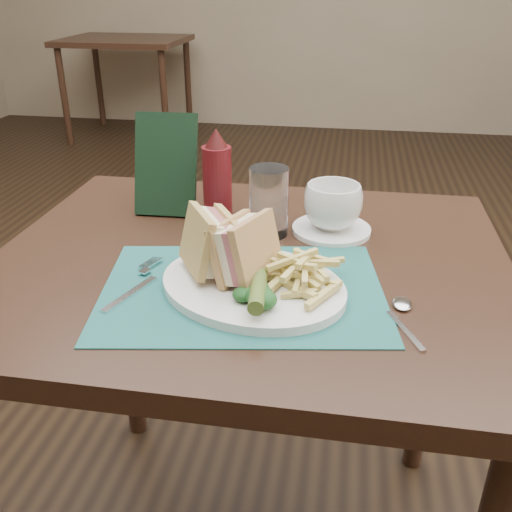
{
  "coord_description": "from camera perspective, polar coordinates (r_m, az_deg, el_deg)",
  "views": [
    {
      "loc": [
        0.16,
        -1.38,
        1.2
      ],
      "look_at": [
        0.03,
        -0.59,
        0.8
      ],
      "focal_mm": 40.0,
      "sensor_mm": 36.0,
      "label": 1
    }
  ],
  "objects": [
    {
      "name": "table_main",
      "position": [
        1.22,
        -0.61,
        -16.07
      ],
      "size": [
        0.9,
        0.75,
        0.75
      ],
      "primitive_type": null,
      "color": "black",
      "rests_on": "ground"
    },
    {
      "name": "sandwich_half_b",
      "position": [
        0.88,
        -2.2,
        1.05
      ],
      "size": [
        0.11,
        0.13,
        0.11
      ],
      "primitive_type": null,
      "rotation": [
        0.0,
        -0.24,
        -0.4
      ],
      "color": "tan",
      "rests_on": "plate"
    },
    {
      "name": "table_bg_left",
      "position": [
        4.76,
        -12.6,
        16.03
      ],
      "size": [
        0.9,
        0.75,
        0.75
      ],
      "primitive_type": null,
      "color": "black",
      "rests_on": "ground"
    },
    {
      "name": "wall_back",
      "position": [
        5.03,
        7.65,
        12.56
      ],
      "size": [
        6.0,
        0.0,
        6.0
      ],
      "primitive_type": "plane",
      "rotation": [
        1.57,
        0.0,
        0.0
      ],
      "color": "gray",
      "rests_on": "ground"
    },
    {
      "name": "spoon",
      "position": [
        0.84,
        14.61,
        -6.11
      ],
      "size": [
        0.09,
        0.15,
        0.01
      ],
      "primitive_type": null,
      "rotation": [
        0.0,
        0.0,
        0.42
      ],
      "color": "silver",
      "rests_on": "table_main"
    },
    {
      "name": "coffee_cup",
      "position": [
        1.08,
        7.69,
        4.96
      ],
      "size": [
        0.14,
        0.14,
        0.09
      ],
      "primitive_type": "imported",
      "rotation": [
        0.0,
        0.0,
        0.32
      ],
      "color": "white",
      "rests_on": "saucer"
    },
    {
      "name": "pickle_spear",
      "position": [
        0.82,
        0.23,
        -3.23
      ],
      "size": [
        0.04,
        0.12,
        0.03
      ],
      "primitive_type": "cylinder",
      "rotation": [
        1.54,
        0.0,
        0.1
      ],
      "color": "#486125",
      "rests_on": "plate"
    },
    {
      "name": "fork",
      "position": [
        0.92,
        -11.84,
        -2.56
      ],
      "size": [
        0.09,
        0.17,
        0.01
      ],
      "primitive_type": null,
      "rotation": [
        0.0,
        0.0,
        -0.34
      ],
      "color": "silver",
      "rests_on": "placemat"
    },
    {
      "name": "ketchup_bottle",
      "position": [
        1.12,
        -3.9,
        8.01
      ],
      "size": [
        0.06,
        0.06,
        0.19
      ],
      "primitive_type": null,
      "rotation": [
        0.0,
        0.0,
        -0.07
      ],
      "color": "#520E12",
      "rests_on": "table_main"
    },
    {
      "name": "floor",
      "position": [
        1.83,
        2.29,
        -14.24
      ],
      "size": [
        7.0,
        7.0,
        0.0
      ],
      "primitive_type": "plane",
      "color": "black",
      "rests_on": "ground"
    },
    {
      "name": "check_presenter",
      "position": [
        1.18,
        -9.0,
        9.01
      ],
      "size": [
        0.13,
        0.08,
        0.2
      ],
      "primitive_type": "cube",
      "rotation": [
        -0.31,
        0.0,
        0.04
      ],
      "color": "black",
      "rests_on": "table_main"
    },
    {
      "name": "kale_garnish",
      "position": [
        0.83,
        -0.34,
        -3.75
      ],
      "size": [
        0.11,
        0.08,
        0.03
      ],
      "primitive_type": null,
      "color": "#153B19",
      "rests_on": "plate"
    },
    {
      "name": "drinking_glass",
      "position": [
        1.06,
        1.29,
        5.44
      ],
      "size": [
        0.08,
        0.08,
        0.13
      ],
      "primitive_type": "cylinder",
      "rotation": [
        0.0,
        0.0,
        -0.17
      ],
      "color": "white",
      "rests_on": "table_main"
    },
    {
      "name": "saucer",
      "position": [
        1.1,
        7.54,
        2.64
      ],
      "size": [
        0.19,
        0.19,
        0.01
      ],
      "primitive_type": "cylinder",
      "rotation": [
        0.0,
        0.0,
        0.28
      ],
      "color": "white",
      "rests_on": "table_main"
    },
    {
      "name": "sandwich_half_a",
      "position": [
        0.89,
        -5.94,
        1.23
      ],
      "size": [
        0.12,
        0.13,
        0.1
      ],
      "primitive_type": null,
      "rotation": [
        0.0,
        0.24,
        0.55
      ],
      "color": "tan",
      "rests_on": "plate"
    },
    {
      "name": "plate",
      "position": [
        0.89,
        -0.32,
        -3.02
      ],
      "size": [
        0.37,
        0.34,
        0.01
      ],
      "primitive_type": null,
      "rotation": [
        0.0,
        0.0,
        -0.39
      ],
      "color": "white",
      "rests_on": "placemat"
    },
    {
      "name": "fries_pile",
      "position": [
        0.88,
        4.3,
        -1.02
      ],
      "size": [
        0.18,
        0.2,
        0.05
      ],
      "primitive_type": null,
      "color": "#D2C069",
      "rests_on": "plate"
    },
    {
      "name": "placemat",
      "position": [
        0.89,
        -1.36,
        -3.43
      ],
      "size": [
        0.48,
        0.38,
        0.0
      ],
      "primitive_type": "cube",
      "rotation": [
        0.0,
        0.0,
        0.16
      ],
      "color": "#1C5A57",
      "rests_on": "table_main"
    }
  ]
}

